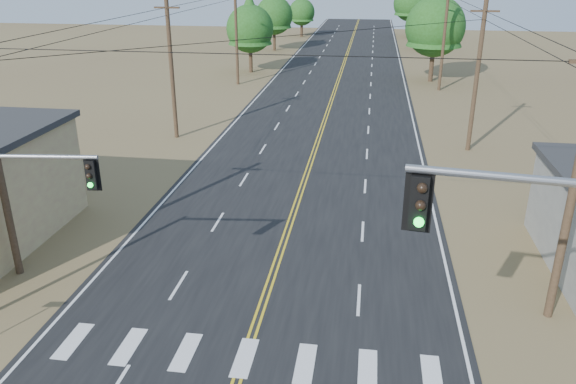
# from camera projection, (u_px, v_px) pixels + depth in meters

# --- Properties ---
(road) EXTENTS (15.00, 200.00, 0.02)m
(road) POSITION_uv_depth(u_px,v_px,m) (314.00, 152.00, 38.52)
(road) COLOR black
(road) RESTS_ON ground
(utility_pole_left_mid) EXTENTS (1.80, 0.30, 10.00)m
(utility_pole_left_mid) POSITION_uv_depth(u_px,v_px,m) (171.00, 68.00, 39.85)
(utility_pole_left_mid) COLOR #4C3826
(utility_pole_left_mid) RESTS_ON ground
(utility_pole_left_far) EXTENTS (1.80, 0.30, 10.00)m
(utility_pole_left_far) POSITION_uv_depth(u_px,v_px,m) (236.00, 35.00, 58.17)
(utility_pole_left_far) COLOR #4C3826
(utility_pole_left_far) RESTS_ON ground
(utility_pole_right_near) EXTENTS (1.80, 0.30, 10.00)m
(utility_pole_right_near) POSITION_uv_depth(u_px,v_px,m) (574.00, 186.00, 18.68)
(utility_pole_right_near) COLOR #4C3826
(utility_pole_right_near) RESTS_ON ground
(utility_pole_right_mid) EXTENTS (1.80, 0.30, 10.00)m
(utility_pole_right_mid) POSITION_uv_depth(u_px,v_px,m) (477.00, 76.00, 37.00)
(utility_pole_right_mid) COLOR #4C3826
(utility_pole_right_mid) RESTS_ON ground
(utility_pole_right_far) EXTENTS (1.80, 0.30, 10.00)m
(utility_pole_right_far) POSITION_uv_depth(u_px,v_px,m) (444.00, 39.00, 55.32)
(utility_pole_right_far) COLOR #4C3826
(utility_pole_right_far) RESTS_ON ground
(tree_left_near) EXTENTS (5.45, 5.45, 9.08)m
(tree_left_near) POSITION_uv_depth(u_px,v_px,m) (250.00, 24.00, 64.57)
(tree_left_near) COLOR #3F2D1E
(tree_left_near) RESTS_ON ground
(tree_left_mid) EXTENTS (5.43, 5.43, 9.05)m
(tree_left_mid) POSITION_uv_depth(u_px,v_px,m) (274.00, 11.00, 81.34)
(tree_left_mid) COLOR #3F2D1E
(tree_left_mid) RESTS_ON ground
(tree_left_far) EXTENTS (4.51, 4.51, 7.52)m
(tree_left_far) POSITION_uv_depth(u_px,v_px,m) (302.00, 9.00, 97.39)
(tree_left_far) COLOR #3F2D1E
(tree_left_far) RESTS_ON ground
(tree_right_near) EXTENTS (6.30, 6.30, 10.49)m
(tree_right_near) POSITION_uv_depth(u_px,v_px,m) (436.00, 20.00, 59.16)
(tree_right_near) COLOR #3F2D1E
(tree_right_near) RESTS_ON ground
(tree_right_mid) EXTENTS (4.93, 4.93, 8.22)m
(tree_right_mid) POSITION_uv_depth(u_px,v_px,m) (426.00, 14.00, 82.69)
(tree_right_mid) COLOR #3F2D1E
(tree_right_mid) RESTS_ON ground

